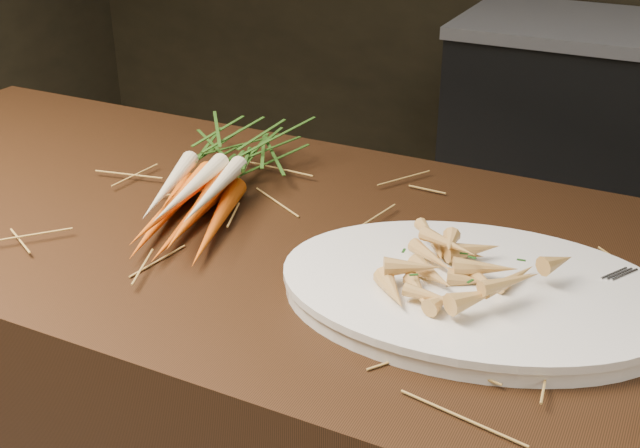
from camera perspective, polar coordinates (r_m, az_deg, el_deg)
The scene contains 5 objects.
straw_bedding at distance 1.05m, azimuth 12.65°, elevation -3.57°, with size 1.40×0.60×0.02m, color #A7763F, non-canonical shape.
root_veg_bunch at distance 1.26m, azimuth -7.18°, elevation 3.88°, with size 0.25×0.48×0.09m.
serving_platter at distance 1.00m, azimuth 10.91°, elevation -4.99°, with size 0.47×0.31×0.03m, color white, non-canonical shape.
roasted_veg_heap at distance 0.98m, azimuth 11.10°, elevation -3.06°, with size 0.23×0.17×0.05m, color #AB753E, non-canonical shape.
serving_fork at distance 0.98m, azimuth 20.69°, elevation -6.09°, with size 0.02×0.18×0.00m, color silver.
Camera 1 is at (0.19, -0.60, 1.43)m, focal length 45.00 mm.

